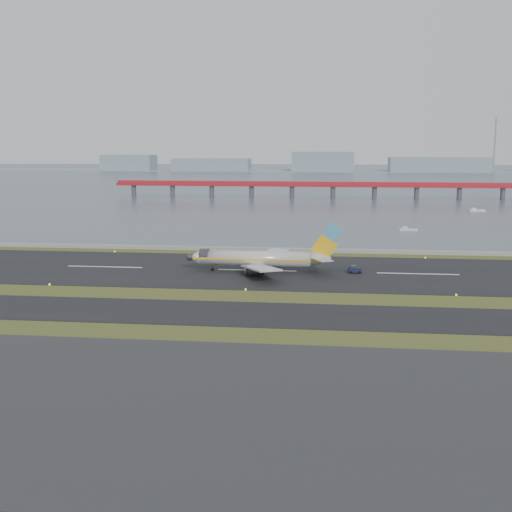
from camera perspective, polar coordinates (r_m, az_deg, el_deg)
The scene contains 12 objects.
ground at distance 133.72m, azimuth -1.35°, elevation -3.81°, with size 1000.00×1000.00×0.00m, color #38491A.
apron_strip at distance 82.18m, azimuth -6.72°, elevation -12.89°, with size 1000.00×50.00×0.10m, color #2F2F31.
taxiway_strip at distance 122.21m, azimuth -2.12°, elevation -5.12°, with size 1000.00×18.00×0.10m, color black.
runway_strip at distance 162.77m, azimuth 0.09°, elevation -1.29°, with size 1000.00×45.00×0.10m, color black.
seawall at distance 192.05m, azimuth 1.09°, elevation 0.59°, with size 1000.00×2.50×1.00m, color gray.
bay_water at distance 589.75m, azimuth 4.80°, elevation 6.87°, with size 1400.00×800.00×1.30m, color #424D5E.
red_pier at distance 379.43m, azimuth 6.86°, elevation 6.21°, with size 260.00×5.00×10.20m.
far_shoreline at distance 749.08m, azimuth 6.24°, elevation 7.97°, with size 1400.00×80.00×60.50m.
airliner at distance 159.91m, azimuth 0.51°, elevation -0.25°, with size 38.52×32.89×12.80m.
pushback_tug at distance 161.09m, azimuth 8.75°, elevation -1.19°, with size 3.30×2.16×2.00m.
workboat_near at distance 242.99m, azimuth 13.36°, elevation 2.31°, with size 6.76×2.53×1.61m.
workboat_far at distance 320.26m, azimuth 18.98°, elevation 3.85°, with size 8.29×4.54×1.92m.
Camera 1 is at (17.84, -128.62, 31.93)m, focal length 45.00 mm.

